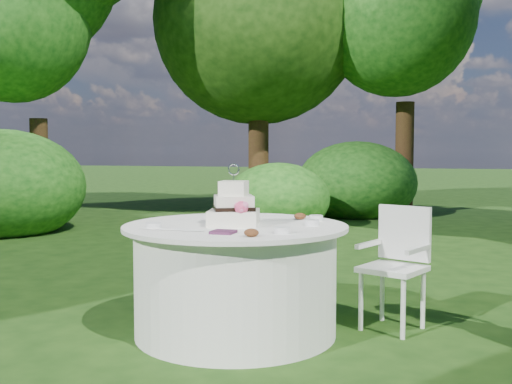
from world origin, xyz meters
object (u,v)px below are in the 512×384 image
Objects in this scene: table at (236,279)px; cake at (234,209)px; napkins at (223,232)px; chair at (397,257)px.

cake is (0.00, -0.04, 0.50)m from table.
napkins is 0.32× the size of cake.
napkins is at bearing -80.12° from cake.
table is 1.18m from chair.
napkins is at bearing -80.49° from table.
chair is (1.07, 0.53, -0.37)m from cake.
cake is at bearing 99.88° from napkins.
table is 0.50m from cake.
chair reaches higher than napkins.
napkins is 0.60m from table.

